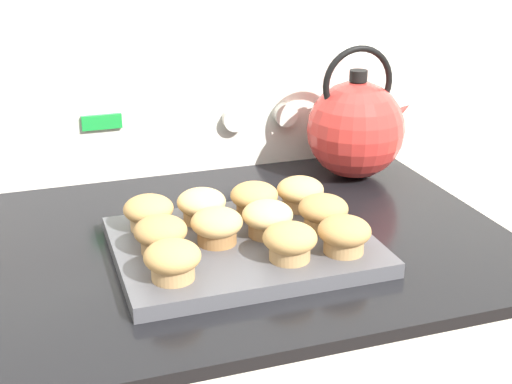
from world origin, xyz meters
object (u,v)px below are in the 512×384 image
muffin_pan (243,246)px  muffin_r0_c0 (172,260)px  muffin_r1_c0 (161,234)px  muffin_r2_c2 (254,198)px  muffin_r0_c3 (344,234)px  tea_kettle (356,128)px  muffin_r2_c3 (300,193)px  muffin_r2_c0 (149,212)px  muffin_r0_c2 (290,241)px  muffin_r1_c1 (217,226)px  muffin_r1_c3 (323,212)px  muffin_r2_c1 (201,205)px  muffin_r1_c2 (267,218)px

muffin_pan → muffin_r0_c0: 0.15m
muffin_r1_c0 → muffin_r2_c2: same height
muffin_pan → muffin_r0_c3: muffin_r0_c3 is taller
tea_kettle → muffin_r2_c3: bearing=-137.1°
muffin_r1_c0 → muffin_r2_c0: (-0.00, 0.08, 0.00)m
muffin_r2_c3 → muffin_r2_c2: bearing=179.6°
tea_kettle → muffin_r0_c2: bearing=-128.2°
muffin_r0_c3 → muffin_r1_c1: same height
muffin_r1_c3 → muffin_r2_c3: bearing=92.8°
muffin_r2_c1 → muffin_r2_c3: (0.16, -0.00, 0.00)m
muffin_r2_c0 → muffin_pan: bearing=-33.2°
muffin_r1_c1 → muffin_r1_c3: (0.16, -0.00, 0.00)m
muffin_r2_c2 → muffin_r2_c3: same height
muffin_r0_c2 → muffin_r1_c3: size_ratio=1.00×
muffin_r1_c1 → muffin_r2_c3: (0.16, 0.08, 0.00)m
muffin_r1_c0 → muffin_r1_c3: size_ratio=1.00×
muffin_r2_c3 → tea_kettle: 0.24m
muffin_r2_c0 → muffin_r2_c2: same height
muffin_r1_c3 → muffin_r2_c1: size_ratio=1.00×
muffin_r1_c0 → muffin_r1_c2: same height
muffin_pan → muffin_r1_c2: (0.04, 0.00, 0.04)m
muffin_r1_c2 → muffin_r2_c1: 0.11m
muffin_r0_c2 → muffin_r1_c0: 0.18m
muffin_r2_c2 → muffin_r1_c1: bearing=-135.9°
muffin_r0_c0 → muffin_r1_c2: 0.18m
muffin_r1_c1 → tea_kettle: 0.41m
muffin_r1_c3 → muffin_r2_c3: 0.08m
muffin_r0_c3 → muffin_r1_c2: same height
muffin_r0_c3 → tea_kettle: 0.37m
muffin_r0_c0 → muffin_r2_c0: same height
muffin_r1_c3 → muffin_r2_c2: same height
muffin_r0_c0 → muffin_r2_c1: 0.18m
muffin_r1_c0 → muffin_r2_c3: same height
muffin_r1_c0 → muffin_r0_c0: bearing=-90.9°
muffin_r2_c2 → muffin_r2_c0: bearing=-179.6°
muffin_r0_c2 → muffin_r1_c3: 0.11m
muffin_r1_c3 → muffin_r2_c0: size_ratio=1.00×
muffin_r1_c2 → muffin_r2_c2: same height
muffin_r1_c1 → muffin_r0_c0: bearing=-134.4°
tea_kettle → muffin_r2_c1: bearing=-154.2°
muffin_r0_c0 → muffin_r1_c0: size_ratio=1.00×
muffin_r0_c0 → muffin_r1_c1: 0.12m
muffin_pan → muffin_r2_c2: muffin_r2_c2 is taller
muffin_r1_c0 → muffin_r2_c3: bearing=18.9°
muffin_r0_c0 → muffin_r2_c0: (-0.00, 0.16, 0.00)m
muffin_r1_c2 → tea_kettle: 0.35m
muffin_pan → muffin_r2_c0: 0.15m
muffin_r0_c0 → tea_kettle: size_ratio=0.30×
muffin_r1_c1 → muffin_r2_c0: size_ratio=1.00×
muffin_pan → muffin_r1_c2: bearing=4.3°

